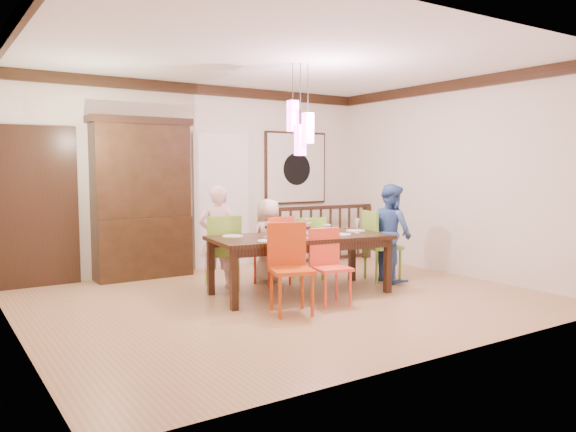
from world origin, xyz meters
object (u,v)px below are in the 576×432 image
person_end_right (391,233)px  person_far_mid (268,241)px  dining_table (300,242)px  china_hutch (142,198)px  person_far_left (217,237)px  chair_far_left (222,247)px  chair_end_right (383,241)px  balustrade (321,233)px

person_end_right → person_far_mid: bearing=67.2°
dining_table → china_hutch: china_hutch is taller
person_far_left → person_far_mid: person_far_left is taller
chair_far_left → person_far_mid: bearing=-159.4°
chair_end_right → china_hutch: bearing=68.4°
chair_far_left → chair_end_right: 2.29m
dining_table → balustrade: bearing=55.1°
chair_end_right → china_hutch: (-2.78, 2.10, 0.60)m
person_end_right → dining_table: bearing=96.4°
balustrade → person_far_left: person_far_left is taller
dining_table → balustrade: 2.47m
china_hutch → person_end_right: bearing=-37.5°
chair_far_left → person_far_mid: (0.75, 0.05, 0.02)m
china_hutch → person_far_left: 1.49m
dining_table → person_far_mid: 0.85m
person_far_left → china_hutch: bearing=-48.1°
chair_end_right → person_far_left: bearing=85.0°
person_far_left → person_far_mid: (0.78, -0.03, -0.10)m
person_far_mid → china_hutch: bearing=-47.0°
person_far_left → dining_table: bearing=147.2°
china_hutch → person_far_mid: (1.36, -1.31, -0.58)m
balustrade → person_far_mid: 1.89m
balustrade → person_far_mid: person_far_mid is taller
dining_table → china_hutch: (-1.32, 2.16, 0.50)m
chair_end_right → dining_table: bearing=107.7°
china_hutch → person_end_right: size_ratio=1.69×
dining_table → china_hutch: 2.57m
balustrade → person_far_left: 2.59m
china_hutch → person_far_left: bearing=-65.4°
chair_end_right → person_far_left: size_ratio=0.73×
balustrade → person_end_right: 1.86m
person_far_left → person_end_right: person_end_right is taller
chair_far_left → balustrade: chair_far_left is taller
chair_far_left → person_far_left: bearing=-53.6°
china_hutch → person_far_left: (0.58, -1.28, -0.48)m
balustrade → person_end_right: person_end_right is taller
person_far_left → chair_far_left: bearing=126.9°
dining_table → china_hutch: bearing=129.3°
china_hutch → person_end_right: 3.63m
person_far_left → person_far_mid: bearing=-164.8°
person_far_mid → person_end_right: (1.50, -0.88, 0.10)m
person_far_left → person_end_right: bearing=175.5°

